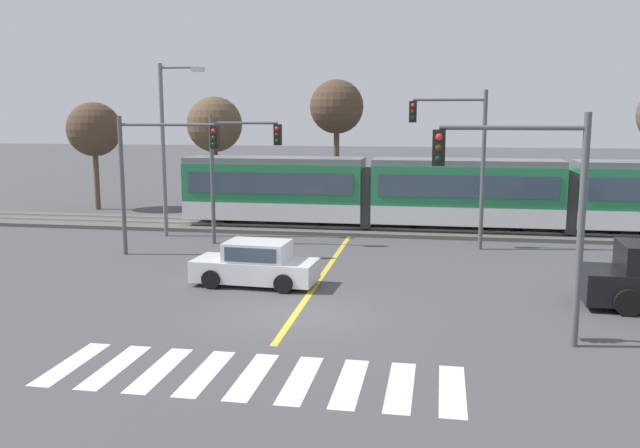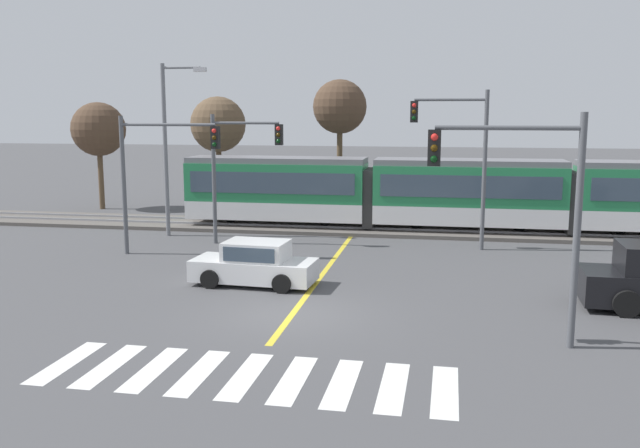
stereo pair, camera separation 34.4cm
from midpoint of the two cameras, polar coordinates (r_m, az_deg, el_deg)
ground_plane at (r=19.98m, az=-1.85°, el=-7.60°), size 200.00×200.00×0.00m
track_bed at (r=34.07m, az=3.34°, el=-0.36°), size 120.00×4.00×0.18m
rail_near at (r=33.34m, az=3.19°, el=-0.33°), size 120.00×0.08×0.10m
rail_far at (r=34.75m, az=3.49°, el=0.07°), size 120.00×0.08×0.10m
light_rail_tram at (r=33.57m, az=12.65°, el=2.66°), size 28.00×2.64×3.43m
crosswalk_stripe_0 at (r=17.32m, az=-20.00°, el=-10.88°), size 0.59×2.81×0.01m
crosswalk_stripe_1 at (r=16.80m, az=-16.71°, el=-11.34°), size 0.59×2.81×0.01m
crosswalk_stripe_2 at (r=16.34m, az=-13.21°, el=-11.79°), size 0.59×2.81×0.01m
crosswalk_stripe_3 at (r=15.94m, az=-9.52°, el=-12.21°), size 0.59×2.81×0.01m
crosswalk_stripe_4 at (r=15.60m, az=-5.64°, el=-12.60°), size 0.59×2.81×0.01m
crosswalk_stripe_5 at (r=15.35m, az=-1.59°, el=-12.95°), size 0.59×2.81×0.01m
crosswalk_stripe_6 at (r=15.16m, az=2.58°, el=-13.24°), size 0.59×2.81×0.01m
crosswalk_stripe_7 at (r=15.06m, az=6.84°, el=-13.47°), size 0.59×2.81×0.01m
crosswalk_stripe_8 at (r=15.03m, az=11.15°, el=-13.63°), size 0.59×2.81×0.01m
lane_centre_line at (r=24.66m, az=0.57°, el=-4.31°), size 0.20×15.44×0.01m
sedan_crossing at (r=23.24m, az=-5.13°, el=-3.43°), size 4.30×2.12×1.52m
traffic_light_far_left at (r=30.12m, az=-6.67°, el=5.45°), size 3.25×0.38×5.77m
traffic_light_near_right at (r=17.41m, az=17.41°, el=2.55°), size 3.75×0.38×5.85m
traffic_light_far_right at (r=29.43m, az=12.13°, el=6.40°), size 3.25×0.38×6.78m
traffic_light_mid_left at (r=28.29m, az=-13.23°, el=5.10°), size 4.25×0.38×5.70m
street_lamp_west at (r=32.69m, az=-12.28°, el=7.01°), size 2.21×0.28×8.08m
bare_tree_far_west at (r=43.18m, az=-17.94°, el=7.56°), size 3.23×3.23×6.46m
bare_tree_west at (r=40.85m, az=-8.34°, el=8.25°), size 3.27×3.27×6.78m
bare_tree_east at (r=38.93m, az=1.94°, el=9.76°), size 3.06×3.06×7.70m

